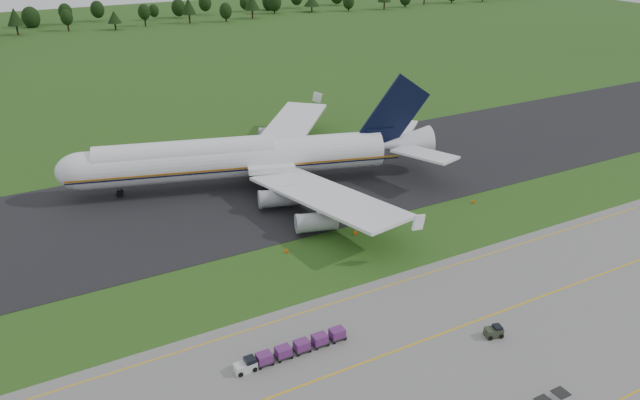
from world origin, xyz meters
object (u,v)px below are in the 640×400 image
aircraft (245,157)px  utility_cart (494,332)px  edge_markers (387,225)px  baggage_train (290,350)px

aircraft → utility_cart: aircraft is taller
aircraft → edge_markers: size_ratio=1.89×
utility_cart → edge_markers: size_ratio=0.06×
aircraft → utility_cart: bearing=-81.5°
baggage_train → aircraft: bearing=73.2°
baggage_train → utility_cart: baggage_train is taller
baggage_train → edge_markers: bearing=37.5°
aircraft → utility_cart: size_ratio=30.41×
aircraft → baggage_train: 50.88m
baggage_train → edge_markers: size_ratio=0.38×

